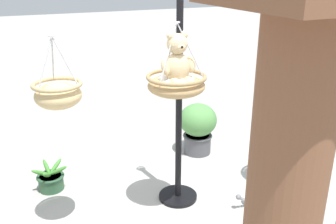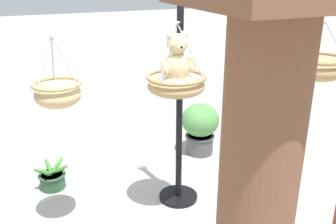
{
  "view_description": "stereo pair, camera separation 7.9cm",
  "coord_description": "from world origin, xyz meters",
  "px_view_note": "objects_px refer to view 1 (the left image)",
  "views": [
    {
      "loc": [
        1.41,
        3.3,
        2.5
      ],
      "look_at": [
        -0.03,
        0.06,
        1.15
      ],
      "focal_mm": 40.56,
      "sensor_mm": 36.0,
      "label": 1
    },
    {
      "loc": [
        1.34,
        3.34,
        2.5
      ],
      "look_at": [
        -0.03,
        0.06,
        1.15
      ],
      "focal_mm": 40.56,
      "sensor_mm": 36.0,
      "label": 2
    }
  ],
  "objects_px": {
    "display_pole_central": "(179,137)",
    "hanging_basket_right_low": "(58,94)",
    "potted_plant_bushy_green": "(198,126)",
    "hanging_basket_with_teddy": "(176,84)",
    "watering_can": "(254,197)",
    "potted_plant_flowering_red": "(51,180)",
    "teddy_bear": "(178,62)",
    "hanging_basket_left_high": "(316,66)"
  },
  "relations": [
    {
      "from": "hanging_basket_with_teddy",
      "to": "potted_plant_flowering_red",
      "type": "xyz_separation_m",
      "value": [
        1.16,
        -1.04,
        -1.33
      ]
    },
    {
      "from": "display_pole_central",
      "to": "potted_plant_flowering_red",
      "type": "bearing_deg",
      "value": -31.01
    },
    {
      "from": "potted_plant_flowering_red",
      "to": "potted_plant_bushy_green",
      "type": "bearing_deg",
      "value": -175.73
    },
    {
      "from": "teddy_bear",
      "to": "hanging_basket_left_high",
      "type": "bearing_deg",
      "value": 171.37
    },
    {
      "from": "hanging_basket_left_high",
      "to": "watering_can",
      "type": "height_order",
      "value": "hanging_basket_left_high"
    },
    {
      "from": "display_pole_central",
      "to": "hanging_basket_with_teddy",
      "type": "relative_size",
      "value": 3.54
    },
    {
      "from": "hanging_basket_with_teddy",
      "to": "potted_plant_bushy_green",
      "type": "distance_m",
      "value": 1.83
    },
    {
      "from": "teddy_bear",
      "to": "hanging_basket_left_high",
      "type": "xyz_separation_m",
      "value": [
        -1.49,
        0.23,
        -0.14
      ]
    },
    {
      "from": "hanging_basket_with_teddy",
      "to": "teddy_bear",
      "type": "xyz_separation_m",
      "value": [
        -0.0,
        0.02,
        0.22
      ]
    },
    {
      "from": "potted_plant_flowering_red",
      "to": "hanging_basket_right_low",
      "type": "bearing_deg",
      "value": 94.91
    },
    {
      "from": "potted_plant_bushy_green",
      "to": "potted_plant_flowering_red",
      "type": "bearing_deg",
      "value": 4.27
    },
    {
      "from": "hanging_basket_with_teddy",
      "to": "hanging_basket_left_high",
      "type": "bearing_deg",
      "value": 170.49
    },
    {
      "from": "watering_can",
      "to": "potted_plant_bushy_green",
      "type": "bearing_deg",
      "value": -91.77
    },
    {
      "from": "hanging_basket_with_teddy",
      "to": "hanging_basket_right_low",
      "type": "bearing_deg",
      "value": -6.69
    },
    {
      "from": "teddy_bear",
      "to": "display_pole_central",
      "type": "bearing_deg",
      "value": -118.73
    },
    {
      "from": "hanging_basket_left_high",
      "to": "potted_plant_bushy_green",
      "type": "distance_m",
      "value": 1.93
    },
    {
      "from": "hanging_basket_with_teddy",
      "to": "potted_plant_bushy_green",
      "type": "height_order",
      "value": "hanging_basket_with_teddy"
    },
    {
      "from": "display_pole_central",
      "to": "hanging_basket_with_teddy",
      "type": "xyz_separation_m",
      "value": [
        0.15,
        0.25,
        0.68
      ]
    },
    {
      "from": "hanging_basket_right_low",
      "to": "watering_can",
      "type": "bearing_deg",
      "value": 169.65
    },
    {
      "from": "hanging_basket_right_low",
      "to": "potted_plant_bushy_green",
      "type": "xyz_separation_m",
      "value": [
        -1.99,
        -1.07,
        -1.06
      ]
    },
    {
      "from": "watering_can",
      "to": "display_pole_central",
      "type": "bearing_deg",
      "value": -33.91
    },
    {
      "from": "hanging_basket_right_low",
      "to": "watering_can",
      "type": "height_order",
      "value": "hanging_basket_right_low"
    },
    {
      "from": "hanging_basket_with_teddy",
      "to": "hanging_basket_left_high",
      "type": "relative_size",
      "value": 1.15
    },
    {
      "from": "hanging_basket_right_low",
      "to": "watering_can",
      "type": "distance_m",
      "value": 2.41
    },
    {
      "from": "hanging_basket_with_teddy",
      "to": "potted_plant_bushy_green",
      "type": "xyz_separation_m",
      "value": [
        -0.91,
        -1.19,
        -1.05
      ]
    },
    {
      "from": "teddy_bear",
      "to": "hanging_basket_right_low",
      "type": "distance_m",
      "value": 1.12
    },
    {
      "from": "display_pole_central",
      "to": "hanging_basket_left_high",
      "type": "relative_size",
      "value": 4.08
    },
    {
      "from": "display_pole_central",
      "to": "teddy_bear",
      "type": "xyz_separation_m",
      "value": [
        0.15,
        0.27,
        0.9
      ]
    },
    {
      "from": "hanging_basket_left_high",
      "to": "watering_can",
      "type": "relative_size",
      "value": 1.74
    },
    {
      "from": "hanging_basket_left_high",
      "to": "potted_plant_flowering_red",
      "type": "distance_m",
      "value": 3.27
    },
    {
      "from": "hanging_basket_left_high",
      "to": "potted_plant_bushy_green",
      "type": "xyz_separation_m",
      "value": [
        0.59,
        -1.44,
        -1.13
      ]
    },
    {
      "from": "hanging_basket_with_teddy",
      "to": "watering_can",
      "type": "distance_m",
      "value": 1.63
    },
    {
      "from": "hanging_basket_with_teddy",
      "to": "teddy_bear",
      "type": "relative_size",
      "value": 1.41
    },
    {
      "from": "hanging_basket_left_high",
      "to": "hanging_basket_right_low",
      "type": "relative_size",
      "value": 0.95
    },
    {
      "from": "display_pole_central",
      "to": "hanging_basket_right_low",
      "type": "distance_m",
      "value": 1.42
    },
    {
      "from": "hanging_basket_with_teddy",
      "to": "hanging_basket_right_low",
      "type": "height_order",
      "value": "hanging_basket_with_teddy"
    },
    {
      "from": "teddy_bear",
      "to": "watering_can",
      "type": "distance_m",
      "value": 1.81
    },
    {
      "from": "hanging_basket_with_teddy",
      "to": "hanging_basket_right_low",
      "type": "distance_m",
      "value": 1.09
    },
    {
      "from": "hanging_basket_with_teddy",
      "to": "hanging_basket_left_high",
      "type": "distance_m",
      "value": 1.52
    },
    {
      "from": "hanging_basket_with_teddy",
      "to": "watering_can",
      "type": "xyz_separation_m",
      "value": [
        -0.86,
        0.23,
        -1.36
      ]
    },
    {
      "from": "hanging_basket_with_teddy",
      "to": "hanging_basket_left_high",
      "type": "height_order",
      "value": "hanging_basket_with_teddy"
    },
    {
      "from": "potted_plant_bushy_green",
      "to": "display_pole_central",
      "type": "bearing_deg",
      "value": 51.31
    }
  ]
}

